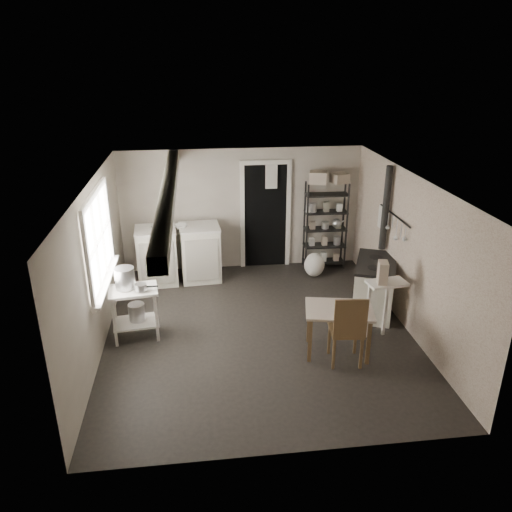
{
  "coord_description": "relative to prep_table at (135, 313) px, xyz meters",
  "views": [
    {
      "loc": [
        -0.84,
        -6.48,
        3.9
      ],
      "look_at": [
        0.0,
        0.3,
        1.1
      ],
      "focal_mm": 35.0,
      "sensor_mm": 36.0,
      "label": 1
    }
  ],
  "objects": [
    {
      "name": "ceiling",
      "position": [
        1.8,
        -0.06,
        1.9
      ],
      "size": [
        5.0,
        5.0,
        0.0
      ],
      "primitive_type": "plane",
      "rotation": [
        3.14,
        0.0,
        0.0
      ],
      "color": "beige",
      "rests_on": "wall_back"
    },
    {
      "name": "wall_left",
      "position": [
        -0.45,
        -0.06,
        0.75
      ],
      "size": [
        0.02,
        5.0,
        2.3
      ],
      "primitive_type": "cube",
      "color": "#B9AE9E",
      "rests_on": "ground"
    },
    {
      "name": "wall_front",
      "position": [
        1.8,
        -2.56,
        0.75
      ],
      "size": [
        4.5,
        0.02,
        2.3
      ],
      "primitive_type": "cube",
      "color": "#B9AE9E",
      "rests_on": "ground"
    },
    {
      "name": "storage_box_b",
      "position": [
        3.58,
        2.15,
        1.59
      ],
      "size": [
        0.34,
        0.33,
        0.18
      ],
      "primitive_type": "cube",
      "rotation": [
        0.0,
        0.0,
        0.33
      ],
      "color": "beige",
      "rests_on": "shelf_rack"
    },
    {
      "name": "doorway",
      "position": [
        2.25,
        2.41,
        0.6
      ],
      "size": [
        0.96,
        0.1,
        2.08
      ],
      "primitive_type": null,
      "color": "silver",
      "rests_on": "ground"
    },
    {
      "name": "oats_box",
      "position": [
        3.51,
        -0.42,
        0.61
      ],
      "size": [
        0.17,
        0.24,
        0.32
      ],
      "primitive_type": "cube",
      "rotation": [
        0.0,
        0.0,
        -0.23
      ],
      "color": "beige",
      "rests_on": "side_ledge"
    },
    {
      "name": "utensil_rail",
      "position": [
        3.99,
        0.54,
        1.15
      ],
      "size": [
        0.06,
        1.2,
        0.44
      ],
      "primitive_type": null,
      "color": "silver",
      "rests_on": "wall_right"
    },
    {
      "name": "floor",
      "position": [
        1.8,
        -0.06,
        -0.4
      ],
      "size": [
        5.0,
        5.0,
        0.0
      ],
      "primitive_type": "plane",
      "color": "black",
      "rests_on": "ground"
    },
    {
      "name": "mixing_bowl",
      "position": [
        0.66,
        1.89,
        0.56
      ],
      "size": [
        0.34,
        0.34,
        0.07
      ],
      "primitive_type": "imported",
      "rotation": [
        0.0,
        0.0,
        0.13
      ],
      "color": "white",
      "rests_on": "base_cabinets"
    },
    {
      "name": "shelf_rack",
      "position": [
        3.37,
        2.21,
        0.55
      ],
      "size": [
        0.81,
        0.34,
        1.68
      ],
      "primitive_type": null,
      "rotation": [
        0.0,
        0.0,
        -0.03
      ],
      "color": "black",
      "rests_on": "ground"
    },
    {
      "name": "side_ledge",
      "position": [
        3.6,
        -0.39,
        0.03
      ],
      "size": [
        0.6,
        0.38,
        0.87
      ],
      "primitive_type": null,
      "rotation": [
        0.0,
        0.0,
        0.14
      ],
      "color": "silver",
      "rests_on": "ground"
    },
    {
      "name": "chair",
      "position": [
        2.85,
        -0.99,
        0.08
      ],
      "size": [
        0.47,
        0.49,
        1.04
      ],
      "primitive_type": null,
      "rotation": [
        0.0,
        0.0,
        -0.09
      ],
      "color": "brown",
      "rests_on": "ground"
    },
    {
      "name": "stockpot",
      "position": [
        -0.1,
        0.04,
        0.54
      ],
      "size": [
        0.31,
        0.31,
        0.3
      ],
      "primitive_type": "cylinder",
      "rotation": [
        0.0,
        0.0,
        0.13
      ],
      "color": "silver",
      "rests_on": "prep_table"
    },
    {
      "name": "counter_cup",
      "position": [
        0.22,
        1.81,
        0.57
      ],
      "size": [
        0.16,
        0.16,
        0.1
      ],
      "primitive_type": "imported",
      "rotation": [
        0.0,
        0.0,
        -0.28
      ],
      "color": "white",
      "rests_on": "base_cabinets"
    },
    {
      "name": "wall_back",
      "position": [
        1.8,
        2.44,
        0.75
      ],
      "size": [
        4.5,
        0.02,
        2.3
      ],
      "primitive_type": "cube",
      "color": "#B9AE9E",
      "rests_on": "ground"
    },
    {
      "name": "prep_table",
      "position": [
        0.0,
        0.0,
        0.0
      ],
      "size": [
        0.73,
        0.57,
        0.78
      ],
      "primitive_type": null,
      "rotation": [
        0.0,
        0.0,
        0.12
      ],
      "color": "silver",
      "rests_on": "ground"
    },
    {
      "name": "table_cup",
      "position": [
        2.96,
        -0.92,
        0.41
      ],
      "size": [
        0.14,
        0.14,
        0.1
      ],
      "primitive_type": "imported",
      "rotation": [
        0.0,
        0.0,
        -0.31
      ],
      "color": "white",
      "rests_on": "work_table"
    },
    {
      "name": "stove",
      "position": [
        3.72,
        0.35,
        0.04
      ],
      "size": [
        0.97,
        1.23,
        0.85
      ],
      "primitive_type": null,
      "rotation": [
        0.0,
        0.0,
        -0.39
      ],
      "color": "silver",
      "rests_on": "ground"
    },
    {
      "name": "stovepipe",
      "position": [
        3.95,
        0.78,
        1.19
      ],
      "size": [
        0.13,
        0.13,
        1.53
      ],
      "primitive_type": null,
      "rotation": [
        0.0,
        0.0,
        -0.15
      ],
      "color": "black",
      "rests_on": "stove"
    },
    {
      "name": "ceiling_beam",
      "position": [
        0.6,
        -0.06,
        1.8
      ],
      "size": [
        0.18,
        5.0,
        0.18
      ],
      "primitive_type": null,
      "color": "silver",
      "rests_on": "ceiling"
    },
    {
      "name": "bucket",
      "position": [
        0.02,
        0.04,
        -0.02
      ],
      "size": [
        0.24,
        0.24,
        0.26
      ],
      "primitive_type": "cylinder",
      "rotation": [
        0.0,
        0.0,
        0.02
      ],
      "color": "silver",
      "rests_on": "prep_table"
    },
    {
      "name": "flour_sack",
      "position": [
        3.09,
        1.78,
        -0.16
      ],
      "size": [
        0.43,
        0.38,
        0.46
      ],
      "primitive_type": "ellipsoid",
      "rotation": [
        0.0,
        0.0,
        -0.15
      ],
      "color": "silver",
      "rests_on": "ground"
    },
    {
      "name": "wallpaper_panel",
      "position": [
        4.04,
        -0.06,
        0.75
      ],
      "size": [
        0.01,
        5.0,
        2.3
      ],
      "primitive_type": null,
      "color": "#C0AF9C",
      "rests_on": "wall_right"
    },
    {
      "name": "work_table",
      "position": [
        2.81,
        -0.76,
        -0.02
      ],
      "size": [
        1.01,
        0.8,
        0.69
      ],
      "primitive_type": null,
      "rotation": [
        0.0,
        0.0,
        -0.2
      ],
      "color": "beige",
      "rests_on": "ground"
    },
    {
      "name": "window",
      "position": [
        -0.42,
        0.14,
        1.1
      ],
      "size": [
        0.12,
        1.76,
        1.28
      ],
      "primitive_type": null,
      "color": "silver",
      "rests_on": "wall_left"
    },
    {
      "name": "storage_box_a",
      "position": [
        3.18,
        2.17,
        1.61
      ],
      "size": [
        0.38,
        0.35,
        0.21
      ],
      "primitive_type": "cube",
      "rotation": [
        0.0,
        0.0,
        -0.28
      ],
      "color": "beige",
      "rests_on": "shelf_rack"
    },
    {
      "name": "base_cabinets",
      "position": [
        0.6,
        1.93,
        0.06
      ],
      "size": [
        1.6,
        0.77,
        1.02
      ],
      "primitive_type": null,
      "rotation": [
        0.0,
        0.0,
        0.07
      ],
      "color": "silver",
      "rests_on": "ground"
    },
    {
      "name": "shelf_jar",
      "position": [
        3.02,
        2.21,
        0.96
      ],
      "size": [
        0.1,
        0.1,
        0.18
      ],
      "primitive_type": "imported",
      "rotation": [
        0.0,
        0.0,
        -0.23
      ],
      "color": "white",
      "rests_on": "shelf_rack"
    },
    {
      "name": "saucepan",
      "position": [
        0.13,
        -0.1,
        0.45
      ],
      "size": [
        0.21,
        0.21,
        0.09
      ],
      "primitive_type": "cylinder",
      "rotation": [
        0.0,
        0.0,
        0.27
      ],
      "color": "silver",
      "rests_on": "prep_table"
    },
    {
      "name": "wall_right",
      "position": [
        4.05,
        -0.06,
        0.75
      ],
      "size": [
        0.02,
        5.0,
        2.3
      ],
      "primitive_type": "cube",
      "color": "#B9AE9E",
      "rests_on": "ground"
    },
    {
      "name": "floor_crock",
      "position": [
        3.26,
        -0.36,
        -0.33
      ],
      "size": [
        0.16,
        0.16,
        0.17
      ],
      "primitive_type": "cylinder",
      "rotation": [
        0.0,
        0.0,
        0.2
      ],
      "color": "white",
      "rests_on": "ground"
    }
  ]
}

